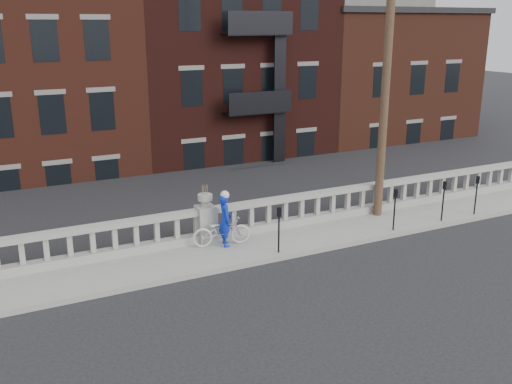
# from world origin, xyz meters

# --- Properties ---
(ground) EXTENTS (120.00, 120.00, 0.00)m
(ground) POSITION_xyz_m (0.00, 0.00, 0.00)
(ground) COLOR black
(ground) RESTS_ON ground
(sidewalk) EXTENTS (32.00, 2.20, 0.15)m
(sidewalk) POSITION_xyz_m (0.00, 3.00, 0.07)
(sidewalk) COLOR gray
(sidewalk) RESTS_ON ground
(balustrade) EXTENTS (28.00, 0.34, 1.03)m
(balustrade) POSITION_xyz_m (0.00, 3.95, 0.64)
(balustrade) COLOR gray
(balustrade) RESTS_ON sidewalk
(planter_pedestal) EXTENTS (0.55, 0.55, 1.76)m
(planter_pedestal) POSITION_xyz_m (0.00, 3.95, 0.83)
(planter_pedestal) COLOR gray
(planter_pedestal) RESTS_ON sidewalk
(lower_level) EXTENTS (80.00, 44.00, 20.80)m
(lower_level) POSITION_xyz_m (0.56, 23.04, 2.63)
(lower_level) COLOR #605E59
(lower_level) RESTS_ON ground
(utility_pole) EXTENTS (1.60, 0.28, 10.00)m
(utility_pole) POSITION_xyz_m (6.20, 3.60, 5.24)
(utility_pole) COLOR #422D1E
(utility_pole) RESTS_ON sidewalk
(parking_meter_b) EXTENTS (0.10, 0.09, 1.36)m
(parking_meter_b) POSITION_xyz_m (1.52, 2.15, 1.00)
(parking_meter_b) COLOR black
(parking_meter_b) RESTS_ON sidewalk
(parking_meter_c) EXTENTS (0.10, 0.09, 1.36)m
(parking_meter_c) POSITION_xyz_m (5.69, 2.15, 1.00)
(parking_meter_c) COLOR black
(parking_meter_c) RESTS_ON sidewalk
(parking_meter_d) EXTENTS (0.10, 0.09, 1.36)m
(parking_meter_d) POSITION_xyz_m (7.73, 2.15, 1.00)
(parking_meter_d) COLOR black
(parking_meter_d) RESTS_ON sidewalk
(parking_meter_e) EXTENTS (0.10, 0.09, 1.36)m
(parking_meter_e) POSITION_xyz_m (9.23, 2.15, 1.00)
(parking_meter_e) COLOR black
(parking_meter_e) RESTS_ON sidewalk
(bicycle) EXTENTS (1.81, 0.90, 0.91)m
(bicycle) POSITION_xyz_m (0.28, 3.42, 0.61)
(bicycle) COLOR silver
(bicycle) RESTS_ON sidewalk
(cyclist) EXTENTS (0.48, 0.64, 1.58)m
(cyclist) POSITION_xyz_m (0.38, 3.35, 0.94)
(cyclist) COLOR #0B24AE
(cyclist) RESTS_ON sidewalk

